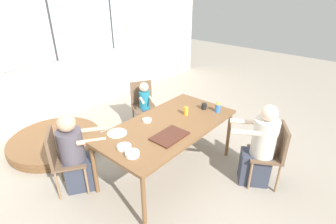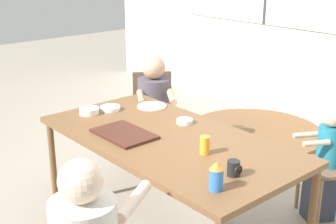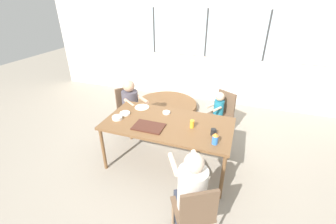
% 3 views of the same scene
% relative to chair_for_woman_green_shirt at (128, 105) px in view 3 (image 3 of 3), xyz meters
% --- Properties ---
extents(ground_plane, '(16.00, 16.00, 0.00)m').
position_rel_chair_for_woman_green_shirt_xyz_m(ground_plane, '(1.12, -0.77, -0.52)').
color(ground_plane, gray).
extents(wall_back_with_windows, '(8.40, 0.08, 2.80)m').
position_rel_chair_for_woman_green_shirt_xyz_m(wall_back_with_windows, '(1.12, 1.94, 0.90)').
color(wall_back_with_windows, silver).
rests_on(wall_back_with_windows, ground_plane).
extents(dining_table, '(1.90, 0.97, 0.78)m').
position_rel_chair_for_woman_green_shirt_xyz_m(dining_table, '(1.12, -0.77, 0.20)').
color(dining_table, brown).
rests_on(dining_table, ground_plane).
extents(chair_for_woman_green_shirt, '(0.56, 0.56, 0.87)m').
position_rel_chair_for_woman_green_shirt_xyz_m(chair_for_woman_green_shirt, '(0.00, 0.00, 0.00)').
color(chair_for_woman_green_shirt, brown).
rests_on(chair_for_woman_green_shirt, ground_plane).
extents(chair_for_man_blue_shirt, '(0.55, 0.55, 0.87)m').
position_rel_chair_for_woman_green_shirt_xyz_m(chair_for_man_blue_shirt, '(1.82, -1.94, 0.00)').
color(chair_for_man_blue_shirt, brown).
rests_on(chair_for_man_blue_shirt, ground_plane).
extents(chair_for_toddler, '(0.55, 0.55, 0.87)m').
position_rel_chair_for_woman_green_shirt_xyz_m(chair_for_toddler, '(1.80, 0.40, 0.00)').
color(chair_for_toddler, brown).
rests_on(chair_for_toddler, ground_plane).
extents(person_woman_green_shirt, '(0.62, 0.56, 1.08)m').
position_rel_chair_for_woman_green_shirt_xyz_m(person_woman_green_shirt, '(0.14, -0.09, -0.03)').
color(person_woman_green_shirt, '#333847').
rests_on(person_woman_green_shirt, ground_plane).
extents(person_man_blue_shirt, '(0.55, 0.63, 1.14)m').
position_rel_chair_for_woman_green_shirt_xyz_m(person_man_blue_shirt, '(1.74, -1.80, -0.01)').
color(person_man_blue_shirt, '#333847').
rests_on(person_man_blue_shirt, ground_plane).
extents(person_toddler, '(0.32, 0.37, 0.93)m').
position_rel_chair_for_woman_green_shirt_xyz_m(person_toddler, '(1.72, 0.27, -0.08)').
color(person_toddler, '#333847').
rests_on(person_toddler, ground_plane).
extents(food_tray_dark, '(0.44, 0.29, 0.02)m').
position_rel_chair_for_woman_green_shirt_xyz_m(food_tray_dark, '(0.90, -0.99, 0.26)').
color(food_tray_dark, '#472319').
rests_on(food_tray_dark, dining_table).
extents(coffee_mug, '(0.08, 0.07, 0.09)m').
position_rel_chair_for_woman_green_shirt_xyz_m(coffee_mug, '(1.81, -0.88, 0.30)').
color(coffee_mug, black).
rests_on(coffee_mug, dining_table).
extents(sippy_cup, '(0.08, 0.08, 0.16)m').
position_rel_chair_for_woman_green_shirt_xyz_m(sippy_cup, '(1.86, -1.07, 0.34)').
color(sippy_cup, blue).
rests_on(sippy_cup, dining_table).
extents(juice_glass, '(0.06, 0.06, 0.12)m').
position_rel_chair_for_woman_green_shirt_xyz_m(juice_glass, '(1.49, -0.79, 0.31)').
color(juice_glass, gold).
rests_on(juice_glass, dining_table).
extents(bowl_white_shallow, '(0.15, 0.15, 0.05)m').
position_rel_chair_for_woman_green_shirt_xyz_m(bowl_white_shallow, '(0.35, -0.93, 0.28)').
color(bowl_white_shallow, white).
rests_on(bowl_white_shallow, dining_table).
extents(bowl_cereal, '(0.12, 0.12, 0.03)m').
position_rel_chair_for_woman_green_shirt_xyz_m(bowl_cereal, '(1.00, -0.51, 0.27)').
color(bowl_cereal, white).
rests_on(bowl_cereal, dining_table).
extents(bowl_fruit, '(0.16, 0.16, 0.03)m').
position_rel_chair_for_woman_green_shirt_xyz_m(bowl_fruit, '(0.39, -0.75, 0.27)').
color(bowl_fruit, white).
rests_on(bowl_fruit, dining_table).
extents(plate_tortillas, '(0.24, 0.24, 0.01)m').
position_rel_chair_for_woman_green_shirt_xyz_m(plate_tortillas, '(0.54, -0.45, 0.26)').
color(plate_tortillas, beige).
rests_on(plate_tortillas, dining_table).
extents(folded_table_stack, '(1.47, 1.47, 0.15)m').
position_rel_chair_for_woman_green_shirt_xyz_m(folded_table_stack, '(0.42, 1.08, -0.45)').
color(folded_table_stack, brown).
rests_on(folded_table_stack, ground_plane).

